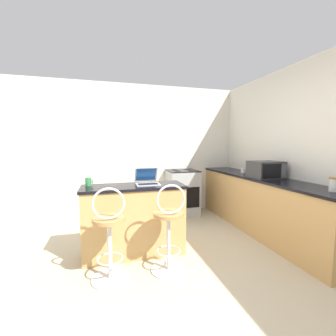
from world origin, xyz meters
The scene contains 14 objects.
ground_plane centered at (0.00, 0.00, 0.00)m, with size 20.00×20.00×0.00m, color #BCAD8E.
wall_back centered at (0.00, 2.46, 1.30)m, with size 12.00×0.06×2.60m.
wall_right centered at (2.11, 0.00, 1.30)m, with size 0.06×12.00×2.60m.
breakfast_bar centered at (-0.27, 0.75, 0.45)m, with size 1.30×0.49×0.91m.
counter_right centered at (1.81, 0.97, 0.45)m, with size 0.58×2.96×0.91m.
bar_stool_near centered at (-0.59, 0.23, 0.47)m, with size 0.40×0.40×1.01m.
bar_stool_far centered at (0.05, 0.23, 0.47)m, with size 0.40×0.40×1.01m.
laptop centered at (-0.08, 0.81, 0.96)m, with size 0.30×0.31×0.21m.
microwave centered at (1.78, 0.82, 1.04)m, with size 0.46×0.38×0.26m.
stove_range centered at (0.88, 2.14, 0.45)m, with size 0.59×0.56×0.91m.
mug_green centered at (-0.82, 0.88, 0.96)m, with size 0.09×0.07×0.10m.
storage_jar centered at (1.83, -0.22, 0.99)m, with size 0.10×0.10×0.16m.
mug_red centered at (1.98, 1.39, 0.96)m, with size 0.09×0.08×0.10m.
mug_white centered at (1.80, 1.44, 0.95)m, with size 0.09×0.08×0.09m.
Camera 1 is at (-0.60, -2.08, 1.44)m, focal length 24.00 mm.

